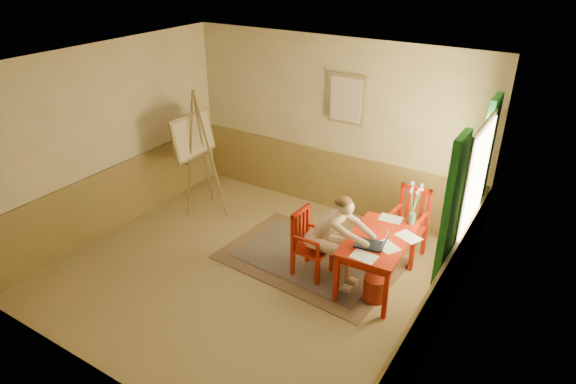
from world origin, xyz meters
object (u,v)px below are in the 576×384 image
Objects in this scene: chair_left at (309,243)px; easel at (195,141)px; laptop at (375,243)px; chair_back at (409,224)px; table at (378,244)px; figure at (332,234)px.

chair_left is 2.64m from easel.
chair_left is 2.10× the size of laptop.
chair_back reaches higher than laptop.
chair_left reaches higher than table.
table is at bearing 21.26° from figure.
figure is 2.89m from easel.
chair_left is at bearing -166.17° from table.
figure is 0.57m from laptop.
chair_back is at bearing 49.38° from chair_left.
chair_left is at bearing -179.78° from figure.
easel is at bearing 167.13° from figure.
table is 3.39m from easel.
laptop is 3.43m from easel.
chair_back is (0.09, 0.90, -0.12)m from table.
chair_back is 0.50× the size of easel.
laptop reaches higher than table.
chair_back is at bearing 84.35° from table.
chair_back is 1.13m from laptop.
chair_back is at bearing 60.31° from figure.
chair_left is (-0.86, -0.21, -0.16)m from table.
chair_back is at bearing 7.94° from easel.
chair_left is 0.73× the size of figure.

